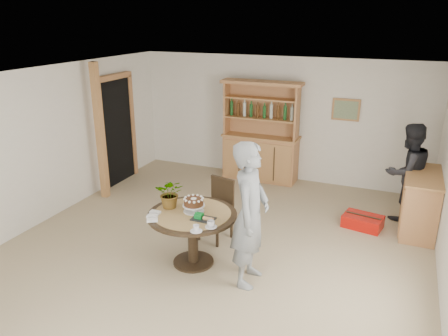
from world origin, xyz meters
The scene contains 17 objects.
ground centered at (0.00, 0.00, 0.00)m, with size 7.00×7.00×0.00m, color tan.
room_shell centered at (0.00, 0.01, 1.74)m, with size 6.04×7.04×2.52m.
doorway centered at (-2.93, 2.00, 1.11)m, with size 0.13×1.10×2.18m.
pine_post centered at (-2.70, 1.20, 1.25)m, with size 0.12×0.12×2.50m, color #AE7B49.
hutch centered at (-0.30, 3.24, 0.69)m, with size 1.62×0.54×2.04m.
sideboard centered at (2.74, 2.00, 0.47)m, with size 0.54×1.26×0.94m.
dining_table centered at (-0.11, -0.27, 0.60)m, with size 1.20×1.20×0.76m.
dining_chair centered at (-0.10, 0.56, 0.54)m, with size 0.51×0.51×0.95m.
birthday_cake centered at (-0.11, -0.22, 0.88)m, with size 0.30×0.30×0.20m.
flower_vase centered at (-0.46, -0.22, 0.97)m, with size 0.38×0.33×0.42m, color #3F7233.
gift_tray centered at (0.10, -0.40, 0.79)m, with size 0.30×0.20×0.08m.
coffee_cup_a centered at (0.29, -0.55, 0.80)m, with size 0.15×0.15×0.09m.
coffee_cup_b centered at (0.17, -0.72, 0.79)m, with size 0.15×0.15×0.08m.
napkins centered at (-0.52, -0.58, 0.77)m, with size 0.24×0.33×0.03m.
teen_boy centered at (0.74, -0.37, 0.93)m, with size 0.68×0.45×1.87m, color gray.
adult_person centered at (2.50, 2.35, 0.82)m, with size 0.80×0.62×1.65m, color black.
red_suitcase centered at (1.93, 1.75, 0.10)m, with size 0.66×0.50×0.21m.
Camera 1 is at (2.31, -4.99, 3.25)m, focal length 35.00 mm.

